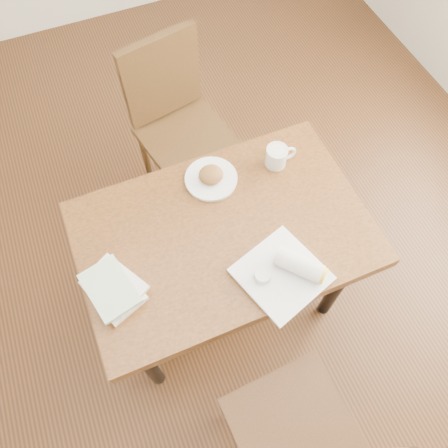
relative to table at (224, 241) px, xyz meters
name	(u,v)px	position (x,y,z in m)	size (l,w,h in m)	color
ground	(224,296)	(0.00, 0.00, -0.66)	(4.00, 5.00, 0.01)	#472814
room_walls	(224,29)	(0.00, 0.00, 0.98)	(4.02, 5.02, 2.80)	beige
table	(224,241)	(0.00, 0.00, 0.00)	(1.11, 0.73, 0.75)	brown
chair_far	(177,118)	(0.07, 0.78, -0.11)	(0.50, 0.50, 0.95)	#422E12
plate_scone	(211,177)	(0.04, 0.23, 0.12)	(0.21, 0.21, 0.07)	white
coffee_mug	(277,156)	(0.32, 0.21, 0.14)	(0.13, 0.09, 0.09)	white
plate_burrito	(287,272)	(0.14, -0.25, 0.12)	(0.35, 0.35, 0.09)	white
book_stack	(113,288)	(-0.45, -0.08, 0.12)	(0.23, 0.26, 0.06)	white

